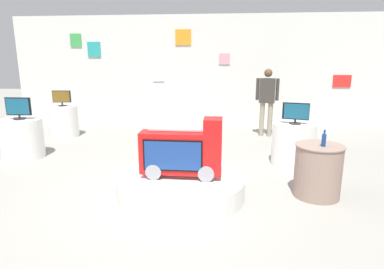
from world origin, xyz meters
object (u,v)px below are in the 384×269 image
(main_display_pedestal, at_px, (181,186))
(bottle_on_side_table, at_px, (324,140))
(novelty_firetruck_tv, at_px, (182,153))
(tv_on_right_rear, at_px, (296,113))
(shopper_browsing_near_truck, at_px, (267,97))
(tv_on_center_rear, at_px, (18,108))
(display_pedestal_center_rear, at_px, (22,138))
(display_pedestal_right_rear, at_px, (293,144))
(side_table_round, at_px, (318,170))
(tv_on_left_rear, at_px, (62,98))
(display_pedestal_left_rear, at_px, (64,121))

(main_display_pedestal, bearing_deg, bottle_on_side_table, 3.95)
(main_display_pedestal, relative_size, novelty_firetruck_tv, 1.60)
(tv_on_right_rear, distance_m, bottle_on_side_table, 1.48)
(shopper_browsing_near_truck, bearing_deg, tv_on_center_rear, -154.97)
(novelty_firetruck_tv, bearing_deg, main_display_pedestal, 162.95)
(display_pedestal_center_rear, xyz_separation_m, display_pedestal_right_rear, (5.26, 0.07, 0.00))
(display_pedestal_center_rear, height_order, tv_on_right_rear, tv_on_right_rear)
(novelty_firetruck_tv, height_order, bottle_on_side_table, novelty_firetruck_tv)
(side_table_round, bearing_deg, tv_on_left_rear, 149.78)
(novelty_firetruck_tv, bearing_deg, display_pedestal_center_rear, 155.56)
(display_pedestal_right_rear, xyz_separation_m, side_table_round, (0.06, -1.42, 0.00))
(display_pedestal_left_rear, height_order, tv_on_right_rear, tv_on_right_rear)
(novelty_firetruck_tv, bearing_deg, side_table_round, 6.09)
(shopper_browsing_near_truck, bearing_deg, bottle_on_side_table, -85.04)
(tv_on_center_rear, height_order, side_table_round, tv_on_center_rear)
(main_display_pedestal, bearing_deg, tv_on_center_rear, 155.57)
(display_pedestal_center_rear, distance_m, shopper_browsing_near_truck, 5.57)
(tv_on_right_rear, relative_size, shopper_browsing_near_truck, 0.27)
(tv_on_right_rear, bearing_deg, shopper_browsing_near_truck, 96.02)
(tv_on_right_rear, bearing_deg, tv_on_center_rear, -179.21)
(side_table_round, bearing_deg, main_display_pedestal, -174.18)
(main_display_pedestal, distance_m, display_pedestal_center_rear, 3.73)
(tv_on_center_rear, distance_m, tv_on_right_rear, 5.26)
(display_pedestal_left_rear, distance_m, tv_on_center_rear, 1.88)
(shopper_browsing_near_truck, bearing_deg, display_pedestal_left_rear, -173.66)
(novelty_firetruck_tv, distance_m, display_pedestal_right_rear, 2.47)
(tv_on_left_rear, distance_m, display_pedestal_center_rear, 1.87)
(main_display_pedestal, height_order, tv_on_center_rear, tv_on_center_rear)
(display_pedestal_left_rear, bearing_deg, shopper_browsing_near_truck, 6.34)
(shopper_browsing_near_truck, bearing_deg, main_display_pedestal, -112.80)
(novelty_firetruck_tv, xyz_separation_m, display_pedestal_center_rear, (-3.41, 1.55, -0.26))
(display_pedestal_left_rear, xyz_separation_m, bottle_on_side_table, (5.38, -3.18, 0.47))
(tv_on_left_rear, xyz_separation_m, tv_on_right_rear, (5.29, -1.71, -0.00))
(tv_on_center_rear, relative_size, display_pedestal_right_rear, 0.65)
(novelty_firetruck_tv, xyz_separation_m, side_table_round, (1.91, 0.20, -0.26))
(tv_on_center_rear, height_order, display_pedestal_right_rear, tv_on_center_rear)
(shopper_browsing_near_truck, bearing_deg, side_table_round, -85.30)
(tv_on_left_rear, relative_size, side_table_round, 0.59)
(tv_on_left_rear, bearing_deg, display_pedestal_right_rear, -17.83)
(main_display_pedestal, relative_size, display_pedestal_center_rear, 2.28)
(tv_on_left_rear, distance_m, bottle_on_side_table, 6.25)
(novelty_firetruck_tv, relative_size, tv_on_left_rear, 2.55)
(side_table_round, xyz_separation_m, bottle_on_side_table, (0.02, -0.06, 0.47))
(novelty_firetruck_tv, distance_m, shopper_browsing_near_truck, 4.22)
(tv_on_right_rear, height_order, bottle_on_side_table, tv_on_right_rear)
(display_pedestal_left_rear, bearing_deg, side_table_round, -30.26)
(bottle_on_side_table, bearing_deg, novelty_firetruck_tv, -175.80)
(main_display_pedestal, bearing_deg, shopper_browsing_near_truck, 67.20)
(tv_on_center_rear, xyz_separation_m, display_pedestal_right_rear, (5.26, 0.08, -0.61))
(tv_on_left_rear, bearing_deg, main_display_pedestal, -44.11)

